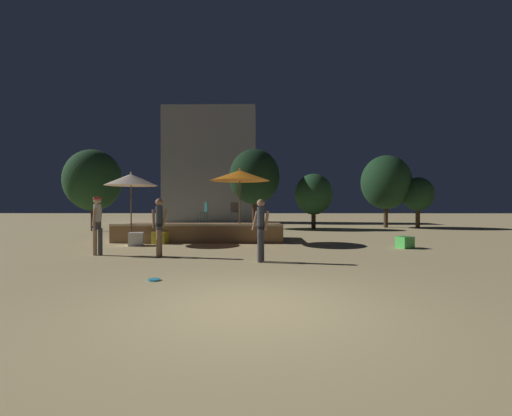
# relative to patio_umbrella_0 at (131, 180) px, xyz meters

# --- Properties ---
(ground_plane) EXTENTS (120.00, 120.00, 0.00)m
(ground_plane) POSITION_rel_patio_umbrella_0_xyz_m (5.05, -8.49, -2.57)
(ground_plane) COLOR tan
(wooden_deck) EXTENTS (7.06, 2.78, 0.78)m
(wooden_deck) POSITION_rel_patio_umbrella_0_xyz_m (2.59, 1.49, -2.22)
(wooden_deck) COLOR olive
(wooden_deck) RESTS_ON ground
(patio_umbrella_0) EXTENTS (2.07, 2.07, 2.89)m
(patio_umbrella_0) POSITION_rel_patio_umbrella_0_xyz_m (0.00, 0.00, 0.00)
(patio_umbrella_0) COLOR brown
(patio_umbrella_0) RESTS_ON ground
(patio_umbrella_1) EXTENTS (2.44, 2.44, 3.05)m
(patio_umbrella_1) POSITION_rel_patio_umbrella_0_xyz_m (4.36, 0.25, 0.18)
(patio_umbrella_1) COLOR brown
(patio_umbrella_1) RESTS_ON ground
(cube_seat_0) EXTENTS (0.71, 0.71, 0.47)m
(cube_seat_0) POSITION_rel_patio_umbrella_0_xyz_m (1.19, 0.11, -2.33)
(cube_seat_0) COLOR yellow
(cube_seat_0) RESTS_ON ground
(cube_seat_1) EXTENTS (0.64, 0.64, 0.50)m
(cube_seat_1) POSITION_rel_patio_umbrella_0_xyz_m (0.43, -0.64, -2.32)
(cube_seat_1) COLOR white
(cube_seat_1) RESTS_ON ground
(cube_seat_2) EXTENTS (0.61, 0.61, 0.42)m
(cube_seat_2) POSITION_rel_patio_umbrella_0_xyz_m (10.40, -1.28, -2.36)
(cube_seat_2) COLOR #4CC651
(cube_seat_2) RESTS_ON ground
(person_0) EXTENTS (0.50, 0.30, 1.75)m
(person_0) POSITION_rel_patio_umbrella_0_xyz_m (2.17, -3.47, -1.61)
(person_0) COLOR #997051
(person_0) RESTS_ON ground
(person_1) EXTENTS (0.51, 0.29, 1.71)m
(person_1) POSITION_rel_patio_umbrella_0_xyz_m (5.21, -4.35, -1.64)
(person_1) COLOR #3F3F47
(person_1) RESTS_ON ground
(person_2) EXTENTS (0.31, 0.53, 1.81)m
(person_2) POSITION_rel_patio_umbrella_0_xyz_m (0.17, -3.19, -1.53)
(person_2) COLOR tan
(person_2) RESTS_ON ground
(bistro_chair_0) EXTENTS (0.47, 0.47, 0.90)m
(bistro_chair_0) POSITION_rel_patio_umbrella_0_xyz_m (2.70, 1.56, -1.24)
(bistro_chair_0) COLOR #1E4C47
(bistro_chair_0) RESTS_ON wooden_deck
(bistro_chair_1) EXTENTS (0.40, 0.40, 0.90)m
(bistro_chair_1) POSITION_rel_patio_umbrella_0_xyz_m (4.02, 1.85, -1.24)
(bistro_chair_1) COLOR #47474C
(bistro_chair_1) RESTS_ON wooden_deck
(frisbee_disc) EXTENTS (0.25, 0.25, 0.03)m
(frisbee_disc) POSITION_rel_patio_umbrella_0_xyz_m (3.02, -6.68, -2.55)
(frisbee_disc) COLOR #33B2D8
(frisbee_disc) RESTS_ON ground
(background_tree_0) EXTENTS (3.33, 3.33, 5.27)m
(background_tree_0) POSITION_rel_patio_umbrella_0_xyz_m (4.79, 9.03, 0.86)
(background_tree_0) COLOR #3D2B1C
(background_tree_0) RESTS_ON ground
(background_tree_1) EXTENTS (3.37, 3.37, 4.99)m
(background_tree_1) POSITION_rel_patio_umbrella_0_xyz_m (13.87, 10.10, 0.56)
(background_tree_1) COLOR #3D2B1C
(background_tree_1) RESTS_ON ground
(background_tree_2) EXTENTS (2.40, 2.40, 3.58)m
(background_tree_2) POSITION_rel_patio_umbrella_0_xyz_m (8.62, 8.42, -0.32)
(background_tree_2) COLOR #3D2B1C
(background_tree_2) RESTS_ON ground
(background_tree_3) EXTENTS (3.32, 3.32, 4.88)m
(background_tree_3) POSITION_rel_patio_umbrella_0_xyz_m (-4.84, 6.68, 0.47)
(background_tree_3) COLOR #3D2B1C
(background_tree_3) RESTS_ON ground
(background_tree_4) EXTENTS (2.03, 2.03, 3.41)m
(background_tree_4) POSITION_rel_patio_umbrella_0_xyz_m (15.73, 9.36, -0.29)
(background_tree_4) COLOR #3D2B1C
(background_tree_4) RESTS_ON ground
(distant_building) EXTENTS (8.31, 3.05, 10.38)m
(distant_building) POSITION_rel_patio_umbrella_0_xyz_m (0.58, 17.75, 2.62)
(distant_building) COLOR gray
(distant_building) RESTS_ON ground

